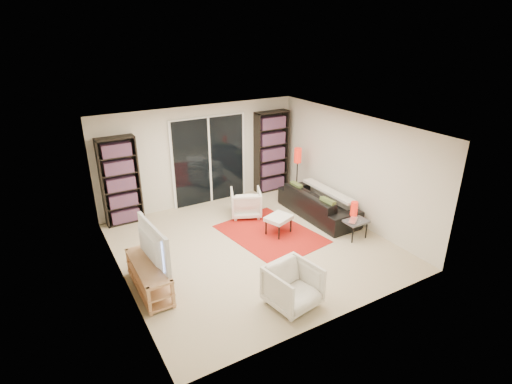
# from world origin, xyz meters

# --- Properties ---
(floor) EXTENTS (5.00, 5.00, 0.00)m
(floor) POSITION_xyz_m (0.00, 0.00, 0.00)
(floor) COLOR #C4B495
(floor) RESTS_ON ground
(wall_back) EXTENTS (5.00, 0.02, 2.40)m
(wall_back) POSITION_xyz_m (0.00, 2.50, 1.20)
(wall_back) COLOR beige
(wall_back) RESTS_ON ground
(wall_front) EXTENTS (5.00, 0.02, 2.40)m
(wall_front) POSITION_xyz_m (0.00, -2.50, 1.20)
(wall_front) COLOR beige
(wall_front) RESTS_ON ground
(wall_left) EXTENTS (0.02, 5.00, 2.40)m
(wall_left) POSITION_xyz_m (-2.50, 0.00, 1.20)
(wall_left) COLOR beige
(wall_left) RESTS_ON ground
(wall_right) EXTENTS (0.02, 5.00, 2.40)m
(wall_right) POSITION_xyz_m (2.50, 0.00, 1.20)
(wall_right) COLOR beige
(wall_right) RESTS_ON ground
(ceiling) EXTENTS (5.00, 5.00, 0.02)m
(ceiling) POSITION_xyz_m (0.00, 0.00, 2.40)
(ceiling) COLOR white
(ceiling) RESTS_ON wall_back
(sliding_door) EXTENTS (1.92, 0.08, 2.16)m
(sliding_door) POSITION_xyz_m (0.20, 2.46, 1.05)
(sliding_door) COLOR white
(sliding_door) RESTS_ON ground
(bookshelf_left) EXTENTS (0.80, 0.30, 1.95)m
(bookshelf_left) POSITION_xyz_m (-1.95, 2.33, 0.98)
(bookshelf_left) COLOR black
(bookshelf_left) RESTS_ON ground
(bookshelf_right) EXTENTS (0.90, 0.30, 2.10)m
(bookshelf_right) POSITION_xyz_m (1.90, 2.33, 1.05)
(bookshelf_right) COLOR black
(bookshelf_right) RESTS_ON ground
(tv_stand) EXTENTS (0.43, 1.34, 0.50)m
(tv_stand) POSITION_xyz_m (-2.20, -0.40, 0.26)
(tv_stand) COLOR tan
(tv_stand) RESTS_ON floor
(tv) EXTENTS (0.25, 1.19, 0.68)m
(tv) POSITION_xyz_m (-2.18, -0.40, 0.84)
(tv) COLOR black
(tv) RESTS_ON tv_stand
(rug) EXTENTS (1.85, 2.32, 0.01)m
(rug) POSITION_xyz_m (0.56, 0.22, 0.01)
(rug) COLOR #AE1911
(rug) RESTS_ON floor
(sofa) EXTENTS (0.84, 2.11, 0.61)m
(sofa) POSITION_xyz_m (1.98, 0.43, 0.31)
(sofa) COLOR black
(sofa) RESTS_ON floor
(armchair_back) EXTENTS (0.90, 0.91, 0.63)m
(armchair_back) POSITION_xyz_m (0.55, 1.28, 0.32)
(armchair_back) COLOR silver
(armchair_back) RESTS_ON floor
(armchair_front) EXTENTS (0.84, 0.86, 0.68)m
(armchair_front) POSITION_xyz_m (-0.37, -1.90, 0.34)
(armchair_front) COLOR silver
(armchair_front) RESTS_ON floor
(ottoman) EXTENTS (0.63, 0.58, 0.40)m
(ottoman) POSITION_xyz_m (0.72, 0.16, 0.34)
(ottoman) COLOR silver
(ottoman) RESTS_ON floor
(side_table) EXTENTS (0.47, 0.47, 0.40)m
(side_table) POSITION_xyz_m (1.98, -0.73, 0.35)
(side_table) COLOR #46474B
(side_table) RESTS_ON floor
(laptop) EXTENTS (0.41, 0.38, 0.03)m
(laptop) POSITION_xyz_m (1.94, -0.82, 0.41)
(laptop) COLOR silver
(laptop) RESTS_ON side_table
(table_lamp) EXTENTS (0.14, 0.14, 0.32)m
(table_lamp) POSITION_xyz_m (2.07, -0.61, 0.56)
(table_lamp) COLOR red
(table_lamp) RESTS_ON side_table
(floor_lamp) EXTENTS (0.20, 0.20, 1.33)m
(floor_lamp) POSITION_xyz_m (2.12, 1.48, 1.01)
(floor_lamp) COLOR black
(floor_lamp) RESTS_ON floor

